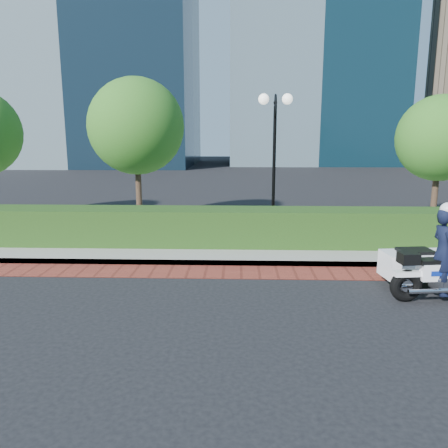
{
  "coord_description": "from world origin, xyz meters",
  "views": [
    {
      "loc": [
        -0.07,
        -8.26,
        3.13
      ],
      "look_at": [
        -0.43,
        2.25,
        1.0
      ],
      "focal_mm": 35.0,
      "sensor_mm": 36.0,
      "label": 1
    }
  ],
  "objects_px": {
    "tree_c": "(440,138)",
    "police_motorcycle": "(436,263)",
    "lamppost": "(275,142)",
    "tree_b": "(136,126)"
  },
  "relations": [
    {
      "from": "lamppost",
      "to": "tree_b",
      "type": "relative_size",
      "value": 0.86
    },
    {
      "from": "tree_b",
      "to": "police_motorcycle",
      "type": "xyz_separation_m",
      "value": [
        7.37,
        -6.29,
        -2.78
      ]
    },
    {
      "from": "tree_c",
      "to": "police_motorcycle",
      "type": "xyz_separation_m",
      "value": [
        -2.63,
        -6.29,
        -2.39
      ]
    },
    {
      "from": "tree_b",
      "to": "police_motorcycle",
      "type": "height_order",
      "value": "tree_b"
    },
    {
      "from": "police_motorcycle",
      "to": "tree_c",
      "type": "bearing_deg",
      "value": 60.74
    },
    {
      "from": "lamppost",
      "to": "tree_c",
      "type": "xyz_separation_m",
      "value": [
        5.5,
        1.3,
        0.09
      ]
    },
    {
      "from": "lamppost",
      "to": "tree_b",
      "type": "height_order",
      "value": "tree_b"
    },
    {
      "from": "lamppost",
      "to": "tree_b",
      "type": "xyz_separation_m",
      "value": [
        -4.5,
        1.3,
        0.48
      ]
    },
    {
      "from": "police_motorcycle",
      "to": "lamppost",
      "type": "bearing_deg",
      "value": 113.36
    },
    {
      "from": "tree_c",
      "to": "police_motorcycle",
      "type": "distance_m",
      "value": 7.22
    }
  ]
}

